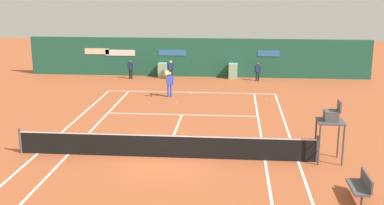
# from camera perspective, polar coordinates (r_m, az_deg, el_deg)

# --- Properties ---
(ground_plane) EXTENTS (80.00, 80.00, 0.01)m
(ground_plane) POSITION_cam_1_polar(r_m,az_deg,el_deg) (20.30, -2.95, -5.85)
(ground_plane) COLOR #A8512D
(tennis_net) EXTENTS (12.10, 0.10, 1.07)m
(tennis_net) POSITION_cam_1_polar(r_m,az_deg,el_deg) (19.59, -3.20, -5.03)
(tennis_net) COLOR #4C4C51
(tennis_net) RESTS_ON ground_plane
(sponsor_back_wall) EXTENTS (25.00, 1.02, 2.83)m
(sponsor_back_wall) POSITION_cam_1_polar(r_m,az_deg,el_deg) (35.82, 0.61, 5.22)
(sponsor_back_wall) COLOR #1E5642
(sponsor_back_wall) RESTS_ON ground_plane
(umpire_chair) EXTENTS (1.00, 1.00, 2.46)m
(umpire_chair) POSITION_cam_1_polar(r_m,az_deg,el_deg) (19.57, 15.96, -2.04)
(umpire_chair) COLOR #47474C
(umpire_chair) RESTS_ON ground_plane
(player_bench) EXTENTS (0.54, 1.33, 0.88)m
(player_bench) POSITION_cam_1_polar(r_m,az_deg,el_deg) (16.87, 19.18, -9.10)
(player_bench) COLOR #38383D
(player_bench) RESTS_ON ground_plane
(player_on_baseline) EXTENTS (0.49, 0.74, 1.77)m
(player_on_baseline) POSITION_cam_1_polar(r_m,az_deg,el_deg) (29.54, -2.65, 2.40)
(player_on_baseline) COLOR blue
(player_on_baseline) RESTS_ON ground_plane
(ball_kid_centre_post) EXTENTS (0.45, 0.23, 1.36)m
(ball_kid_centre_post) POSITION_cam_1_polar(r_m,az_deg,el_deg) (35.34, -7.21, 4.03)
(ball_kid_centre_post) COLOR black
(ball_kid_centre_post) RESTS_ON ground_plane
(ball_kid_left_post) EXTENTS (0.45, 0.21, 1.37)m
(ball_kid_left_post) POSITION_cam_1_polar(r_m,az_deg,el_deg) (34.85, -2.51, 3.99)
(ball_kid_left_post) COLOR black
(ball_kid_left_post) RESTS_ON ground_plane
(ball_kid_right_post) EXTENTS (0.44, 0.18, 1.32)m
(ball_kid_right_post) POSITION_cam_1_polar(r_m,az_deg,el_deg) (34.61, 7.70, 3.75)
(ball_kid_right_post) COLOR black
(ball_kid_right_post) RESTS_ON ground_plane
(tennis_ball_near_service_line) EXTENTS (0.07, 0.07, 0.07)m
(tennis_ball_near_service_line) POSITION_cam_1_polar(r_m,az_deg,el_deg) (28.32, -5.13, -0.01)
(tennis_ball_near_service_line) COLOR #CCE033
(tennis_ball_near_service_line) RESTS_ON ground_plane
(tennis_ball_by_sideline) EXTENTS (0.07, 0.07, 0.07)m
(tennis_ball_by_sideline) POSITION_cam_1_polar(r_m,az_deg,el_deg) (28.32, -1.83, 0.04)
(tennis_ball_by_sideline) COLOR #CCE033
(tennis_ball_by_sideline) RESTS_ON ground_plane
(tennis_ball_mid_court) EXTENTS (0.07, 0.07, 0.07)m
(tennis_ball_mid_court) POSITION_cam_1_polar(r_m,az_deg,el_deg) (29.19, 8.61, 0.32)
(tennis_ball_mid_court) COLOR #CCE033
(tennis_ball_mid_court) RESTS_ON ground_plane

